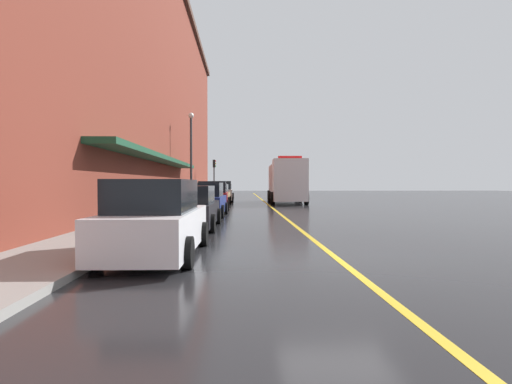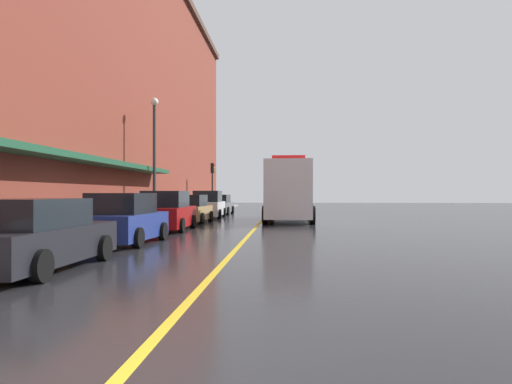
{
  "view_description": "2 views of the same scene",
  "coord_description": "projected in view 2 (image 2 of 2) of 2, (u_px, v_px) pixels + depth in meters",
  "views": [
    {
      "loc": [
        -2.13,
        -8.82,
        1.67
      ],
      "look_at": [
        -0.74,
        28.15,
        0.87
      ],
      "focal_mm": 28.53,
      "sensor_mm": 36.0,
      "label": 1
    },
    {
      "loc": [
        1.53,
        -3.93,
        1.69
      ],
      "look_at": [
        -0.54,
        28.1,
        1.77
      ],
      "focal_mm": 33.57,
      "sensor_mm": 36.0,
      "label": 2
    }
  ],
  "objects": [
    {
      "name": "ground_plane",
      "position": [
        262.0,
        221.0,
        28.96
      ],
      "size": [
        112.0,
        112.0,
        0.0
      ],
      "primitive_type": "plane",
      "color": "#232326"
    },
    {
      "name": "sidewalk_left",
      "position": [
        161.0,
        219.0,
        29.36
      ],
      "size": [
        2.4,
        70.0,
        0.15
      ],
      "primitive_type": "cube",
      "color": "gray",
      "rests_on": "ground"
    },
    {
      "name": "lane_center_stripe",
      "position": [
        262.0,
        221.0,
        28.96
      ],
      "size": [
        0.16,
        70.0,
        0.01
      ],
      "primitive_type": "cube",
      "color": "gold",
      "rests_on": "ground"
    },
    {
      "name": "brick_building_left",
      "position": [
        47.0,
        62.0,
        28.82
      ],
      "size": [
        12.21,
        64.0,
        19.21
      ],
      "color": "maroon",
      "rests_on": "ground"
    },
    {
      "name": "parked_car_1",
      "position": [
        34.0,
        236.0,
        10.5
      ],
      "size": [
        2.14,
        4.86,
        1.57
      ],
      "rotation": [
        0.0,
        0.0,
        1.56
      ],
      "color": "black",
      "rests_on": "ground"
    },
    {
      "name": "parked_car_2",
      "position": [
        124.0,
        220.0,
        16.0
      ],
      "size": [
        2.2,
        4.19,
        1.7
      ],
      "rotation": [
        0.0,
        0.0,
        1.53
      ],
      "color": "navy",
      "rests_on": "ground"
    },
    {
      "name": "parked_car_3",
      "position": [
        167.0,
        212.0,
        21.73
      ],
      "size": [
        2.18,
        4.59,
        1.79
      ],
      "rotation": [
        0.0,
        0.0,
        1.59
      ],
      "color": "maroon",
      "rests_on": "ground"
    },
    {
      "name": "parked_car_4",
      "position": [
        190.0,
        210.0,
        27.23
      ],
      "size": [
        2.19,
        4.2,
        1.6
      ],
      "rotation": [
        0.0,
        0.0,
        1.54
      ],
      "color": "#A5844C",
      "rests_on": "ground"
    },
    {
      "name": "parked_car_5",
      "position": [
        208.0,
        205.0,
        32.84
      ],
      "size": [
        2.18,
        4.89,
        1.86
      ],
      "rotation": [
        0.0,
        0.0,
        1.6
      ],
      "color": "silver",
      "rests_on": "ground"
    },
    {
      "name": "parked_car_6",
      "position": [
        219.0,
        205.0,
        38.4
      ],
      "size": [
        2.1,
        4.65,
        1.58
      ],
      "rotation": [
        0.0,
        0.0,
        1.56
      ],
      "color": "#595B60",
      "rests_on": "ground"
    },
    {
      "name": "box_truck",
      "position": [
        290.0,
        192.0,
        29.44
      ],
      "size": [
        3.1,
        9.44,
        3.75
      ],
      "rotation": [
        0.0,
        0.0,
        -1.6
      ],
      "color": "silver",
      "rests_on": "ground"
    },
    {
      "name": "parking_meter_0",
      "position": [
        121.0,
        208.0,
        19.89
      ],
      "size": [
        0.14,
        0.18,
        1.33
      ],
      "color": "#4C4C51",
      "rests_on": "sidewalk_left"
    },
    {
      "name": "parking_meter_1",
      "position": [
        189.0,
        202.0,
        33.49
      ],
      "size": [
        0.14,
        0.18,
        1.33
      ],
      "color": "#4C4C51",
      "rests_on": "sidewalk_left"
    },
    {
      "name": "street_lamp_left",
      "position": [
        154.0,
        145.0,
        27.0
      ],
      "size": [
        0.44,
        0.44,
        6.94
      ],
      "color": "#33383D",
      "rests_on": "sidewalk_left"
    },
    {
      "name": "traffic_light_near",
      "position": [
        212.0,
        177.0,
        43.82
      ],
      "size": [
        0.38,
        0.36,
        4.3
      ],
      "color": "#232326",
      "rests_on": "sidewalk_left"
    }
  ]
}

